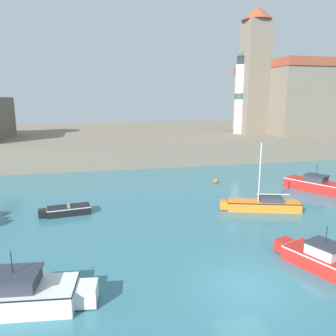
# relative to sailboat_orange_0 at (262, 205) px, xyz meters

# --- Properties ---
(ground_plane) EXTENTS (200.00, 200.00, 0.00)m
(ground_plane) POSITION_rel_sailboat_orange_0_xyz_m (-5.76, -9.24, -0.45)
(ground_plane) COLOR teal
(quay_seawall) EXTENTS (120.00, 40.00, 2.86)m
(quay_seawall) POSITION_rel_sailboat_orange_0_xyz_m (-5.76, 36.61, 0.98)
(quay_seawall) COLOR gray
(quay_seawall) RESTS_ON ground
(sailboat_orange_0) EXTENTS (5.97, 2.84, 5.15)m
(sailboat_orange_0) POSITION_rel_sailboat_orange_0_xyz_m (0.00, 0.00, 0.00)
(sailboat_orange_0) COLOR orange
(sailboat_orange_0) RESTS_ON ground
(dinghy_black_1) EXTENTS (3.71, 1.69, 0.66)m
(dinghy_black_1) POSITION_rel_sailboat_orange_0_xyz_m (-14.30, 2.36, -0.13)
(dinghy_black_1) COLOR black
(dinghy_black_1) RESTS_ON ground
(motorboat_red_2) EXTENTS (4.03, 5.63, 2.38)m
(motorboat_red_2) POSITION_rel_sailboat_orange_0_xyz_m (7.38, 3.86, 0.13)
(motorboat_red_2) COLOR red
(motorboat_red_2) RESTS_ON ground
(motorboat_white_3) EXTENTS (6.31, 2.55, 2.46)m
(motorboat_white_3) POSITION_rel_sailboat_orange_0_xyz_m (-15.57, -8.54, 0.15)
(motorboat_white_3) COLOR white
(motorboat_white_3) RESTS_ON ground
(motorboat_red_5) EXTENTS (3.12, 5.00, 2.25)m
(motorboat_red_5) POSITION_rel_sailboat_orange_0_xyz_m (-1.35, -8.60, 0.06)
(motorboat_red_5) COLOR red
(motorboat_red_5) RESTS_ON ground
(mooring_buoy) EXTENTS (0.46, 0.46, 0.46)m
(mooring_buoy) POSITION_rel_sailboat_orange_0_xyz_m (-0.49, 8.37, -0.22)
(mooring_buoy) COLOR orange
(mooring_buoy) RESTS_ON ground
(church) EXTENTS (13.22, 18.10, 18.57)m
(church) POSITION_rel_sailboat_orange_0_xyz_m (17.46, 28.09, 8.47)
(church) COLOR gray
(church) RESTS_ON quay_seawall
(lighthouse) EXTENTS (1.85, 1.85, 12.40)m
(lighthouse) POSITION_rel_sailboat_orange_0_xyz_m (10.24, 26.56, 8.42)
(lighthouse) COLOR silver
(lighthouse) RESTS_ON quay_seawall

